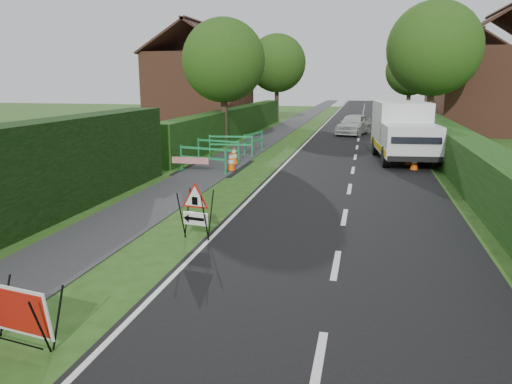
{
  "coord_description": "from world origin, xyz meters",
  "views": [
    {
      "loc": [
        2.95,
        -8.17,
        3.5
      ],
      "look_at": [
        0.32,
        3.7,
        0.76
      ],
      "focal_mm": 35.0,
      "sensor_mm": 36.0,
      "label": 1
    }
  ],
  "objects_px": {
    "triangle_sign": "(194,207)",
    "works_van": "(403,130)",
    "hatchback_car": "(354,124)",
    "red_rect_sign": "(20,313)"
  },
  "relations": [
    {
      "from": "works_van",
      "to": "hatchback_car",
      "type": "relative_size",
      "value": 1.44
    },
    {
      "from": "hatchback_car",
      "to": "works_van",
      "type": "bearing_deg",
      "value": -63.19
    },
    {
      "from": "works_van",
      "to": "red_rect_sign",
      "type": "bearing_deg",
      "value": -114.61
    },
    {
      "from": "triangle_sign",
      "to": "red_rect_sign",
      "type": "bearing_deg",
      "value": -88.6
    },
    {
      "from": "triangle_sign",
      "to": "hatchback_car",
      "type": "height_order",
      "value": "hatchback_car"
    },
    {
      "from": "triangle_sign",
      "to": "works_van",
      "type": "distance_m",
      "value": 13.72
    },
    {
      "from": "red_rect_sign",
      "to": "works_van",
      "type": "bearing_deg",
      "value": 81.42
    },
    {
      "from": "triangle_sign",
      "to": "works_van",
      "type": "height_order",
      "value": "works_van"
    },
    {
      "from": "works_van",
      "to": "hatchback_car",
      "type": "xyz_separation_m",
      "value": [
        -2.39,
        10.32,
        -0.66
      ]
    },
    {
      "from": "hatchback_car",
      "to": "red_rect_sign",
      "type": "bearing_deg",
      "value": -83.47
    }
  ]
}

